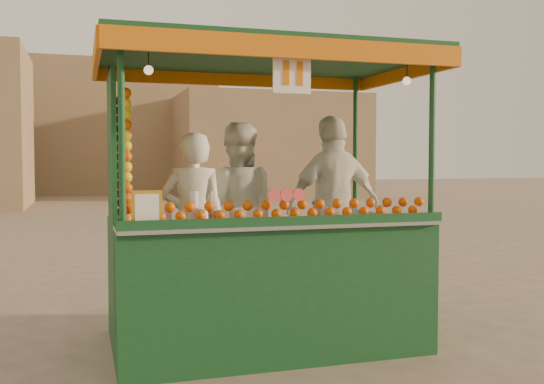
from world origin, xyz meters
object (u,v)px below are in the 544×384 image
object	(u,v)px
vendor_left	(193,221)
vendor_right	(334,206)
juice_cart	(258,251)
vendor_middle	(237,209)

from	to	relation	value
vendor_left	vendor_right	xyz separation A→B (m)	(1.57, 0.14, 0.10)
juice_cart	vendor_left	world-z (taller)	juice_cart
vendor_middle	vendor_right	distance (m)	1.06
vendor_right	vendor_middle	bearing A→B (deg)	-26.65
juice_cart	vendor_middle	xyz separation A→B (m)	(-0.01, 0.81, 0.34)
vendor_left	vendor_right	world-z (taller)	vendor_right
juice_cart	vendor_right	distance (m)	1.19
juice_cart	vendor_left	size ratio (longest dim) A/B	1.80
vendor_right	vendor_left	bearing A→B (deg)	-4.92
juice_cart	vendor_right	xyz separation A→B (m)	(1.00, 0.51, 0.38)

